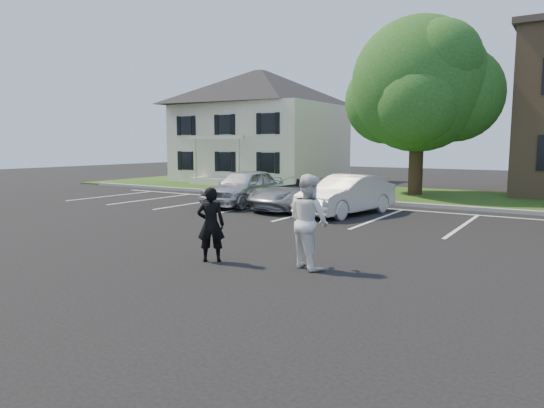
% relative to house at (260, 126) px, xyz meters
% --- Properties ---
extents(ground_plane, '(90.00, 90.00, 0.00)m').
position_rel_house_xyz_m(ground_plane, '(13.00, -19.97, -3.83)').
color(ground_plane, black).
rests_on(ground_plane, ground).
extents(curb, '(40.00, 0.30, 0.15)m').
position_rel_house_xyz_m(curb, '(13.00, -7.97, -3.75)').
color(curb, gray).
rests_on(curb, ground).
extents(grass_strip, '(44.00, 8.00, 0.08)m').
position_rel_house_xyz_m(grass_strip, '(13.00, -3.97, -3.79)').
color(grass_strip, '#234718').
rests_on(grass_strip, ground).
extents(stall_lines, '(34.00, 5.36, 0.01)m').
position_rel_house_xyz_m(stall_lines, '(14.40, -11.02, -3.82)').
color(stall_lines, white).
rests_on(stall_lines, ground).
extents(house, '(10.30, 9.22, 7.60)m').
position_rel_house_xyz_m(house, '(0.00, 0.00, 0.00)').
color(house, beige).
rests_on(house, ground).
extents(tree, '(7.80, 7.20, 8.80)m').
position_rel_house_xyz_m(tree, '(11.96, -3.61, 1.52)').
color(tree, black).
rests_on(tree, ground).
extents(man_black_suit, '(0.73, 0.67, 1.66)m').
position_rel_house_xyz_m(man_black_suit, '(12.03, -19.96, -3.00)').
color(man_black_suit, black).
rests_on(man_black_suit, ground).
extents(man_white_shirt, '(1.19, 1.09, 1.98)m').
position_rel_house_xyz_m(man_white_shirt, '(14.10, -19.28, -2.84)').
color(man_white_shirt, white).
rests_on(man_white_shirt, ground).
extents(car_silver_west, '(2.04, 4.62, 1.55)m').
position_rel_house_xyz_m(car_silver_west, '(6.81, -11.42, -3.06)').
color(car_silver_west, silver).
rests_on(car_silver_west, ground).
extents(car_silver_minivan, '(2.92, 4.99, 1.30)m').
position_rel_house_xyz_m(car_silver_minivan, '(9.41, -11.29, -3.18)').
color(car_silver_minivan, '#94969A').
rests_on(car_silver_minivan, ground).
extents(car_white_sedan, '(2.42, 4.66, 1.46)m').
position_rel_house_xyz_m(car_white_sedan, '(11.61, -11.64, -3.10)').
color(car_white_sedan, silver).
rests_on(car_white_sedan, ground).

